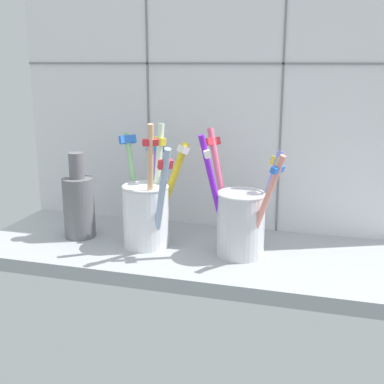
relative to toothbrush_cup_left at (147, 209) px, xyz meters
The scene contains 5 objects.
counter_slab 9.39cm from the toothbrush_cup_left, ahead, with size 64.00×22.00×2.00cm, color #9EA3A8.
tile_wall_back 20.74cm from the toothbrush_cup_left, 61.56° to the left, with size 64.00×2.20×45.00cm.
toothbrush_cup_left is the anchor object (origin of this frame).
toothbrush_cup_right 13.73cm from the toothbrush_cup_left, ahead, with size 12.37×9.16×17.17cm.
ceramic_vase 11.39cm from the toothbrush_cup_left, behind, with size 4.71×4.71×13.13cm.
Camera 1 is at (18.53, -66.06, 28.41)cm, focal length 47.06 mm.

